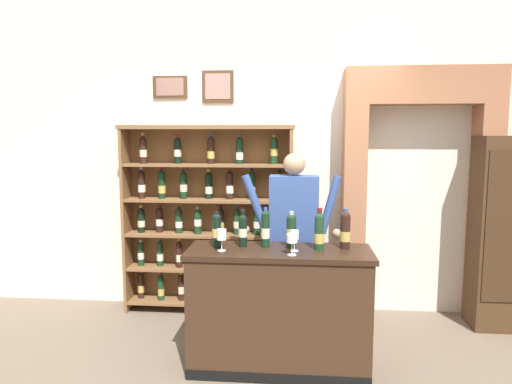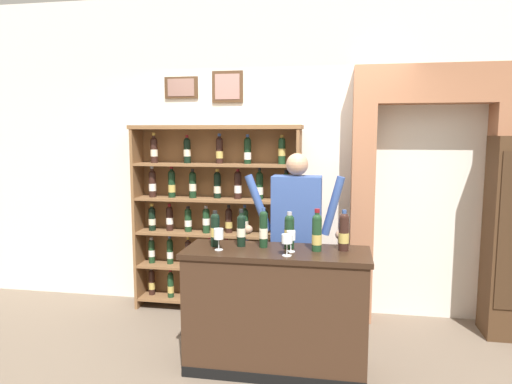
{
  "view_description": "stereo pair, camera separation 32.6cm",
  "coord_description": "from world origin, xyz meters",
  "px_view_note": "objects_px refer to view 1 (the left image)",
  "views": [
    {
      "loc": [
        0.3,
        -3.49,
        1.83
      ],
      "look_at": [
        -0.04,
        0.24,
        1.36
      ],
      "focal_mm": 32.83,
      "sensor_mm": 36.0,
      "label": 1
    },
    {
      "loc": [
        0.62,
        -3.45,
        1.83
      ],
      "look_at": [
        -0.04,
        0.24,
        1.36
      ],
      "focal_mm": 32.83,
      "sensor_mm": 36.0,
      "label": 2
    }
  ],
  "objects_px": {
    "wine_glass_center": "(222,236)",
    "tasting_bottle_super_tuscan": "(217,229)",
    "tasting_bottle_brunello": "(291,230)",
    "wine_glass_spare": "(292,239)",
    "wine_shelf": "(208,216)",
    "tasting_bottle_grappa": "(243,229)",
    "tasting_bottle_prosecco": "(345,230)",
    "tasting_counter": "(279,309)",
    "tasting_bottle_chianti": "(266,228)",
    "tasting_bottle_bianco": "(319,231)",
    "shopkeeper": "(294,226)",
    "wine_glass_right": "(294,236)"
  },
  "relations": [
    {
      "from": "tasting_bottle_chianti",
      "to": "tasting_bottle_prosecco",
      "type": "height_order",
      "value": "tasting_bottle_chianti"
    },
    {
      "from": "tasting_bottle_bianco",
      "to": "wine_glass_spare",
      "type": "relative_size",
      "value": 2.03
    },
    {
      "from": "shopkeeper",
      "to": "tasting_bottle_grappa",
      "type": "distance_m",
      "value": 0.61
    },
    {
      "from": "tasting_bottle_brunello",
      "to": "tasting_bottle_bianco",
      "type": "xyz_separation_m",
      "value": [
        0.21,
        -0.05,
        0.01
      ]
    },
    {
      "from": "wine_shelf",
      "to": "wine_glass_right",
      "type": "distance_m",
      "value": 1.47
    },
    {
      "from": "tasting_bottle_brunello",
      "to": "tasting_bottle_prosecco",
      "type": "relative_size",
      "value": 0.91
    },
    {
      "from": "tasting_bottle_brunello",
      "to": "wine_glass_center",
      "type": "relative_size",
      "value": 1.71
    },
    {
      "from": "tasting_bottle_grappa",
      "to": "tasting_bottle_prosecco",
      "type": "bearing_deg",
      "value": 0.42
    },
    {
      "from": "shopkeeper",
      "to": "tasting_bottle_super_tuscan",
      "type": "height_order",
      "value": "shopkeeper"
    },
    {
      "from": "wine_shelf",
      "to": "tasting_bottle_grappa",
      "type": "relative_size",
      "value": 6.45
    },
    {
      "from": "tasting_bottle_grappa",
      "to": "wine_glass_center",
      "type": "height_order",
      "value": "tasting_bottle_grappa"
    },
    {
      "from": "tasting_bottle_chianti",
      "to": "shopkeeper",
      "type": "bearing_deg",
      "value": 65.42
    },
    {
      "from": "tasting_bottle_grappa",
      "to": "wine_glass_center",
      "type": "distance_m",
      "value": 0.21
    },
    {
      "from": "shopkeeper",
      "to": "wine_glass_right",
      "type": "xyz_separation_m",
      "value": [
        0.01,
        -0.57,
        0.04
      ]
    },
    {
      "from": "tasting_bottle_chianti",
      "to": "tasting_bottle_bianco",
      "type": "distance_m",
      "value": 0.42
    },
    {
      "from": "shopkeeper",
      "to": "tasting_bottle_chianti",
      "type": "xyz_separation_m",
      "value": [
        -0.21,
        -0.47,
        0.07
      ]
    },
    {
      "from": "tasting_bottle_grappa",
      "to": "wine_glass_center",
      "type": "bearing_deg",
      "value": -133.32
    },
    {
      "from": "tasting_bottle_brunello",
      "to": "wine_glass_spare",
      "type": "xyz_separation_m",
      "value": [
        0.01,
        -0.23,
        -0.02
      ]
    },
    {
      "from": "tasting_bottle_super_tuscan",
      "to": "wine_glass_center",
      "type": "distance_m",
      "value": 0.13
    },
    {
      "from": "tasting_counter",
      "to": "tasting_bottle_prosecco",
      "type": "distance_m",
      "value": 0.8
    },
    {
      "from": "tasting_counter",
      "to": "wine_glass_center",
      "type": "relative_size",
      "value": 8.48
    },
    {
      "from": "tasting_bottle_grappa",
      "to": "tasting_bottle_chianti",
      "type": "height_order",
      "value": "tasting_bottle_chianti"
    },
    {
      "from": "tasting_bottle_prosecco",
      "to": "wine_glass_right",
      "type": "relative_size",
      "value": 1.94
    },
    {
      "from": "shopkeeper",
      "to": "tasting_bottle_super_tuscan",
      "type": "relative_size",
      "value": 5.87
    },
    {
      "from": "tasting_bottle_prosecco",
      "to": "tasting_bottle_super_tuscan",
      "type": "bearing_deg",
      "value": -177.49
    },
    {
      "from": "tasting_bottle_super_tuscan",
      "to": "tasting_bottle_bianco",
      "type": "xyz_separation_m",
      "value": [
        0.79,
        -0.01,
        0.01
      ]
    },
    {
      "from": "tasting_bottle_bianco",
      "to": "tasting_bottle_prosecco",
      "type": "bearing_deg",
      "value": 14.79
    },
    {
      "from": "tasting_counter",
      "to": "wine_glass_center",
      "type": "distance_m",
      "value": 0.74
    },
    {
      "from": "wine_shelf",
      "to": "tasting_bottle_chianti",
      "type": "xyz_separation_m",
      "value": [
        0.66,
        -1.07,
        0.1
      ]
    },
    {
      "from": "wine_shelf",
      "to": "tasting_bottle_grappa",
      "type": "xyz_separation_m",
      "value": [
        0.48,
        -1.06,
        0.09
      ]
    },
    {
      "from": "tasting_bottle_chianti",
      "to": "tasting_bottle_brunello",
      "type": "distance_m",
      "value": 0.2
    },
    {
      "from": "tasting_bottle_grappa",
      "to": "tasting_bottle_bianco",
      "type": "relative_size",
      "value": 0.92
    },
    {
      "from": "wine_shelf",
      "to": "tasting_bottle_super_tuscan",
      "type": "xyz_separation_m",
      "value": [
        0.28,
        -1.1,
        0.09
      ]
    },
    {
      "from": "wine_shelf",
      "to": "tasting_bottle_grappa",
      "type": "distance_m",
      "value": 1.17
    },
    {
      "from": "tasting_bottle_brunello",
      "to": "wine_glass_spare",
      "type": "distance_m",
      "value": 0.24
    },
    {
      "from": "wine_glass_center",
      "to": "tasting_bottle_super_tuscan",
      "type": "bearing_deg",
      "value": 116.96
    },
    {
      "from": "wine_shelf",
      "to": "tasting_counter",
      "type": "xyz_separation_m",
      "value": [
        0.77,
        -1.14,
        -0.52
      ]
    },
    {
      "from": "tasting_bottle_brunello",
      "to": "tasting_bottle_bianco",
      "type": "height_order",
      "value": "tasting_bottle_bianco"
    },
    {
      "from": "tasting_bottle_prosecco",
      "to": "wine_glass_spare",
      "type": "bearing_deg",
      "value": -149.71
    },
    {
      "from": "wine_glass_right",
      "to": "tasting_bottle_grappa",
      "type": "bearing_deg",
      "value": 164.73
    },
    {
      "from": "shopkeeper",
      "to": "tasting_bottle_brunello",
      "type": "distance_m",
      "value": 0.46
    },
    {
      "from": "tasting_bottle_grappa",
      "to": "tasting_bottle_prosecco",
      "type": "height_order",
      "value": "tasting_bottle_prosecco"
    },
    {
      "from": "wine_shelf",
      "to": "tasting_bottle_grappa",
      "type": "height_order",
      "value": "wine_shelf"
    },
    {
      "from": "tasting_bottle_bianco",
      "to": "wine_glass_right",
      "type": "xyz_separation_m",
      "value": [
        -0.19,
        -0.06,
        -0.03
      ]
    },
    {
      "from": "wine_glass_spare",
      "to": "tasting_bottle_super_tuscan",
      "type": "bearing_deg",
      "value": 161.84
    },
    {
      "from": "tasting_counter",
      "to": "tasting_bottle_brunello",
      "type": "relative_size",
      "value": 4.96
    },
    {
      "from": "tasting_counter",
      "to": "wine_glass_right",
      "type": "relative_size",
      "value": 8.79
    },
    {
      "from": "tasting_bottle_super_tuscan",
      "to": "tasting_bottle_prosecco",
      "type": "height_order",
      "value": "tasting_bottle_prosecco"
    },
    {
      "from": "shopkeeper",
      "to": "wine_glass_center",
      "type": "height_order",
      "value": "shopkeeper"
    },
    {
      "from": "tasting_counter",
      "to": "tasting_bottle_chianti",
      "type": "relative_size",
      "value": 4.51
    }
  ]
}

